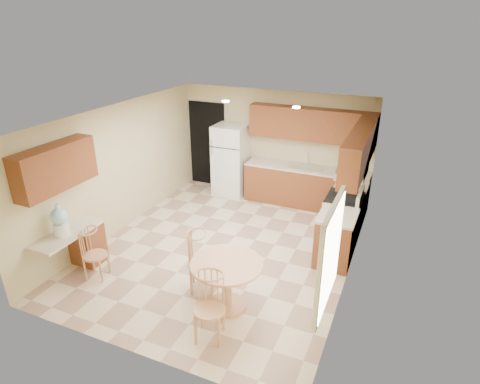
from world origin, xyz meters
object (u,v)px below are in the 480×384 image
at_px(chair_table_a, 198,259).
at_px(chair_table_b, 206,306).
at_px(stove, 342,218).
at_px(water_crock, 60,222).
at_px(refrigerator, 231,160).
at_px(dining_table, 227,279).
at_px(chair_desk, 90,252).

distance_m(chair_table_a, chair_table_b, 1.08).
xyz_separation_m(stove, chair_table_b, (-1.13, -3.39, 0.13)).
distance_m(chair_table_a, water_crock, 2.28).
bearing_deg(refrigerator, dining_table, -66.33).
distance_m(dining_table, chair_table_a, 0.58).
height_order(stove, chair_desk, stove).
xyz_separation_m(dining_table, water_crock, (-2.74, -0.32, 0.51)).
relative_size(dining_table, chair_desk, 1.21).
xyz_separation_m(chair_table_b, water_crock, (-2.79, 0.42, 0.42)).
bearing_deg(dining_table, chair_table_b, -86.15).
bearing_deg(chair_desk, chair_table_a, 87.88).
xyz_separation_m(chair_table_a, chair_table_b, (0.60, -0.90, -0.01)).
bearing_deg(water_crock, stove, 37.08).
bearing_deg(water_crock, refrigerator, 75.92).
distance_m(dining_table, chair_desk, 2.31).
distance_m(chair_table_b, chair_desk, 2.40).
distance_m(refrigerator, chair_table_b, 4.94).
relative_size(refrigerator, chair_table_a, 1.70).
distance_m(dining_table, water_crock, 2.81).
bearing_deg(chair_desk, chair_table_b, 62.98).
relative_size(stove, chair_table_a, 1.10).
height_order(chair_table_a, chair_desk, chair_table_a).
height_order(refrigerator, chair_table_a, refrigerator).
distance_m(refrigerator, chair_desk, 4.17).
relative_size(stove, chair_desk, 1.26).
bearing_deg(water_crock, dining_table, 6.62).
height_order(stove, dining_table, stove).
height_order(chair_desk, water_crock, water_crock).
relative_size(dining_table, chair_table_a, 1.05).
height_order(dining_table, water_crock, water_crock).
relative_size(dining_table, water_crock, 1.91).
distance_m(chair_table_b, water_crock, 2.86).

